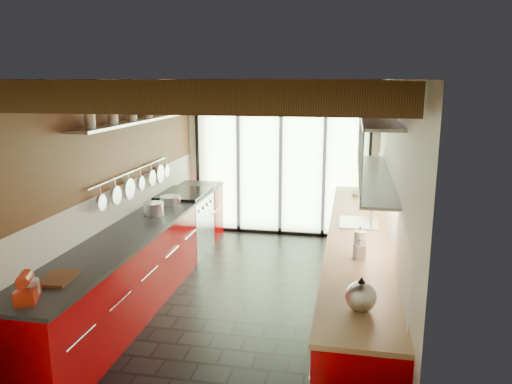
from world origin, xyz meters
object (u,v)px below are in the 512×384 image
(stand_mixer, at_px, (28,289))
(paper_towel, at_px, (360,244))
(bowl, at_px, (358,194))
(kettle, at_px, (361,295))
(soap_bottle, at_px, (359,248))

(stand_mixer, bearing_deg, paper_towel, 30.12)
(stand_mixer, distance_m, bowl, 4.85)
(kettle, bearing_deg, stand_mixer, -172.86)
(soap_bottle, xyz_separation_m, bowl, (0.00, 2.71, -0.08))
(paper_towel, bearing_deg, bowl, 90.00)
(soap_bottle, bearing_deg, bowl, 90.00)
(kettle, xyz_separation_m, soap_bottle, (0.00, 1.10, -0.01))
(stand_mixer, xyz_separation_m, kettle, (2.54, 0.32, 0.03))
(stand_mixer, height_order, bowl, stand_mixer)
(kettle, xyz_separation_m, bowl, (0.00, 3.81, -0.09))
(kettle, distance_m, soap_bottle, 1.10)
(stand_mixer, height_order, soap_bottle, stand_mixer)
(paper_towel, bearing_deg, kettle, -90.00)
(paper_towel, relative_size, soap_bottle, 1.45)
(kettle, height_order, bowl, kettle)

